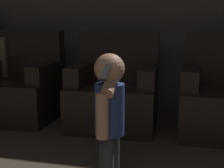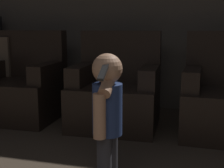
% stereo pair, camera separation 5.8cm
% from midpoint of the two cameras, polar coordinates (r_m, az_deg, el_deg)
% --- Properties ---
extents(wall_back, '(8.40, 0.05, 2.60)m').
position_cam_midpoint_polar(wall_back, '(4.04, 7.88, 13.97)').
color(wall_back, '#51493F').
rests_on(wall_back, ground_plane).
extents(armchair_left, '(0.90, 0.80, 1.00)m').
position_cam_midpoint_polar(armchair_left, '(3.74, -17.10, -0.79)').
color(armchair_left, black).
rests_on(armchair_left, ground_plane).
extents(armchair_middle, '(0.91, 0.82, 1.00)m').
position_cam_midpoint_polar(armchair_middle, '(3.31, -0.03, -1.75)').
color(armchair_middle, black).
rests_on(armchair_middle, ground_plane).
extents(person_toddler, '(0.19, 0.34, 0.88)m').
position_cam_midpoint_polar(person_toddler, '(2.00, -1.35, -4.69)').
color(person_toddler, '#28282D').
rests_on(person_toddler, ground_plane).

